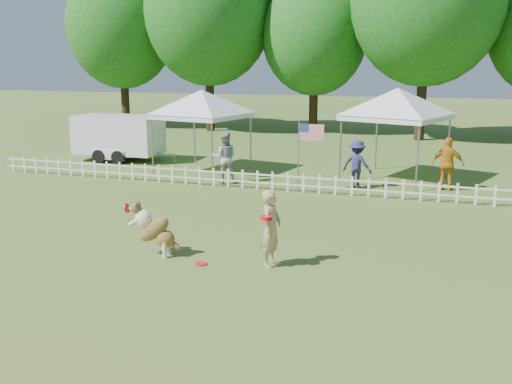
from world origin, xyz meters
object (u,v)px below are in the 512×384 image
canopy_tent_left (202,132)px  spectator_b (357,164)px  spectator_c (448,164)px  spectator_a (225,158)px  flag_pole (299,157)px  canopy_tent_right (396,135)px  dog (155,230)px  cargo_trailer (119,138)px  frisbee_on_turf (201,264)px  handler (271,228)px

canopy_tent_left → spectator_b: (5.86, -1.15, -0.69)m
canopy_tent_left → spectator_c: (8.61, -0.62, -0.62)m
spectator_a → spectator_c: size_ratio=1.02×
flag_pole → spectator_a: 2.70m
canopy_tent_right → dog: bearing=-92.8°
cargo_trailer → spectator_a: (5.79, -2.88, -0.09)m
cargo_trailer → spectator_a: 6.47m
cargo_trailer → frisbee_on_turf: bearing=-53.7°
canopy_tent_right → flag_pole: size_ratio=1.41×
frisbee_on_turf → spectator_a: size_ratio=0.15×
handler → frisbee_on_turf: bearing=110.3°
dog → frisbee_on_turf: 1.25m
canopy_tent_left → cargo_trailer: size_ratio=0.68×
canopy_tent_right → spectator_b: size_ratio=1.99×
handler → dog: 2.47m
spectator_c → frisbee_on_turf: bearing=70.8°
canopy_tent_right → cargo_trailer: bearing=-163.1°
dog → cargo_trailer: (-7.15, 10.21, 0.38)m
canopy_tent_left → canopy_tent_right: size_ratio=0.96×
frisbee_on_turf → spectator_a: spectator_a is taller
spectator_c → canopy_tent_left: bearing=4.5°
dog → spectator_b: bearing=65.3°
dog → frisbee_on_turf: bearing=-15.0°
canopy_tent_left → dog: bearing=-60.9°
handler → spectator_a: size_ratio=0.90×
canopy_tent_left → cargo_trailer: canopy_tent_left is taller
spectator_a → spectator_b: 4.34m
canopy_tent_left → flag_pole: (4.21, -2.24, -0.37)m
canopy_tent_left → spectator_a: size_ratio=1.70×
dog → spectator_c: spectator_c is taller
cargo_trailer → handler: bearing=-48.3°
dog → canopy_tent_right: 10.58m
frisbee_on_turf → flag_pole: bearing=88.5°
spectator_b → spectator_a: bearing=23.7°
flag_pole → spectator_b: bearing=33.9°
dog → frisbee_on_turf: (1.10, -0.21, -0.55)m
spectator_b → spectator_c: spectator_c is taller
handler → cargo_trailer: size_ratio=0.36×
canopy_tent_left → flag_pole: size_ratio=1.35×
canopy_tent_left → spectator_a: bearing=-37.3°
handler → spectator_b: bearing=1.1°
frisbee_on_turf → cargo_trailer: size_ratio=0.06×
handler → canopy_tent_right: size_ratio=0.50×
dog → spectator_c: 10.22m
flag_pole → spectator_b: flag_pole is taller
canopy_tent_left → spectator_c: bearing=7.2°
canopy_tent_right → cargo_trailer: size_ratio=0.71×
canopy_tent_right → cargo_trailer: canopy_tent_right is taller
canopy_tent_left → frisbee_on_turf: bearing=-55.3°
canopy_tent_right → flag_pole: canopy_tent_right is taller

